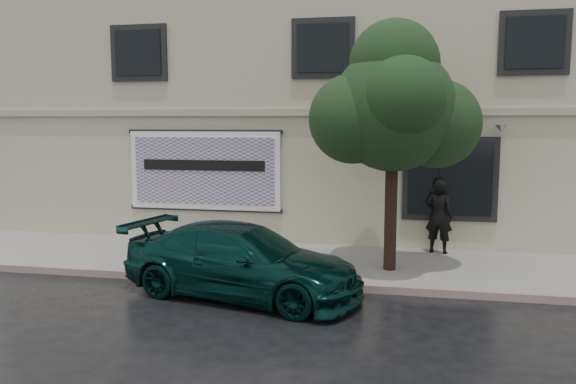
% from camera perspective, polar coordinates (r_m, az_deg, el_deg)
% --- Properties ---
extents(ground, '(90.00, 90.00, 0.00)m').
position_cam_1_polar(ground, '(10.17, -0.57, -12.11)').
color(ground, black).
rests_on(ground, ground).
extents(sidewalk, '(20.00, 3.50, 0.15)m').
position_cam_1_polar(sidewalk, '(13.21, 2.37, -7.24)').
color(sidewalk, gray).
rests_on(sidewalk, ground).
extents(curb, '(20.00, 0.18, 0.16)m').
position_cam_1_polar(curb, '(11.55, 0.99, -9.36)').
color(curb, gray).
rests_on(curb, ground).
extents(building, '(20.00, 8.12, 7.00)m').
position_cam_1_polar(building, '(18.50, 5.26, 7.54)').
color(building, '#BCB597').
rests_on(building, ground).
extents(billboard, '(4.30, 0.16, 2.20)m').
position_cam_1_polar(billboard, '(15.28, -8.53, 2.17)').
color(billboard, white).
rests_on(billboard, ground).
extents(car, '(5.11, 3.15, 1.38)m').
position_cam_1_polar(car, '(10.93, -4.71, -6.98)').
color(car, black).
rests_on(car, ground).
extents(pedestrian, '(0.76, 0.60, 1.82)m').
position_cam_1_polar(pedestrian, '(14.21, 15.07, -2.40)').
color(pedestrian, black).
rests_on(pedestrian, sidewalk).
extents(umbrella, '(1.17, 1.17, 0.66)m').
position_cam_1_polar(umbrella, '(14.06, 15.24, 2.60)').
color(umbrella, black).
rests_on(umbrella, pedestrian).
extents(street_tree, '(2.64, 2.64, 4.79)m').
position_cam_1_polar(street_tree, '(12.18, 10.62, 8.17)').
color(street_tree, black).
rests_on(street_tree, sidewalk).
extents(fire_hydrant, '(0.36, 0.34, 0.87)m').
position_cam_1_polar(fire_hydrant, '(12.10, -6.64, -6.18)').
color(fire_hydrant, silver).
rests_on(fire_hydrant, sidewalk).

